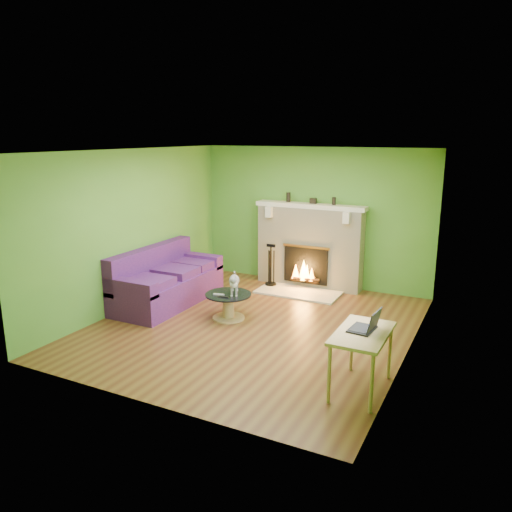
{
  "coord_description": "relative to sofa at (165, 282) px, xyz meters",
  "views": [
    {
      "loc": [
        3.21,
        -6.31,
        2.83
      ],
      "look_at": [
        -0.16,
        0.4,
        0.99
      ],
      "focal_mm": 35.0,
      "sensor_mm": 36.0,
      "label": 1
    }
  ],
  "objects": [
    {
      "name": "window_pane",
      "position": [
        4.09,
        -1.2,
        1.18
      ],
      "size": [
        0.0,
        1.06,
        1.06
      ],
      "primitive_type": "plane",
      "rotation": [
        1.57,
        0.0,
        -1.57
      ],
      "color": "white",
      "rests_on": "wall_right"
    },
    {
      "name": "floor",
      "position": [
        1.86,
        -0.3,
        -0.37
      ],
      "size": [
        5.0,
        5.0,
        0.0
      ],
      "primitive_type": "plane",
      "color": "#542C18",
      "rests_on": "ground"
    },
    {
      "name": "coffee_table",
      "position": [
        1.36,
        -0.19,
        -0.13
      ],
      "size": [
        0.72,
        0.72,
        0.41
      ],
      "color": "tan",
      "rests_on": "floor"
    },
    {
      "name": "mantel_box",
      "position": [
        1.9,
        2.03,
        1.26
      ],
      "size": [
        0.12,
        0.08,
        0.1
      ],
      "primitive_type": "cube",
      "color": "black",
      "rests_on": "mantel"
    },
    {
      "name": "mantel_vase_right",
      "position": [
        2.3,
        2.03,
        1.28
      ],
      "size": [
        0.07,
        0.07,
        0.14
      ],
      "primitive_type": "cylinder",
      "color": "black",
      "rests_on": "mantel"
    },
    {
      "name": "window_frame",
      "position": [
        4.1,
        -1.2,
        1.18
      ],
      "size": [
        0.0,
        1.2,
        1.2
      ],
      "primitive_type": "plane",
      "rotation": [
        1.57,
        0.0,
        -1.57
      ],
      "color": "silver",
      "rests_on": "wall_right"
    },
    {
      "name": "mantel",
      "position": [
        1.86,
        2.0,
        1.17
      ],
      "size": [
        2.1,
        0.28,
        0.08
      ],
      "primitive_type": "cube",
      "color": "beige",
      "rests_on": "fireplace"
    },
    {
      "name": "cat",
      "position": [
        1.44,
        -0.14,
        0.21
      ],
      "size": [
        0.43,
        0.59,
        0.35
      ],
      "primitive_type": null,
      "rotation": [
        0.0,
        0.0,
        0.46
      ],
      "color": "slate",
      "rests_on": "coffee_table"
    },
    {
      "name": "sofa",
      "position": [
        0.0,
        0.0,
        0.0
      ],
      "size": [
        0.96,
        2.12,
        0.95
      ],
      "color": "#3B175A",
      "rests_on": "floor"
    },
    {
      "name": "hearth",
      "position": [
        1.86,
        1.5,
        -0.35
      ],
      "size": [
        1.5,
        0.75,
        0.03
      ],
      "primitive_type": "cube",
      "color": "beige",
      "rests_on": "floor"
    },
    {
      "name": "fireplace",
      "position": [
        1.86,
        2.02,
        0.4
      ],
      "size": [
        2.1,
        0.46,
        1.58
      ],
      "color": "beige",
      "rests_on": "floor"
    },
    {
      "name": "fire_tools",
      "position": [
        1.23,
        1.65,
        0.06
      ],
      "size": [
        0.21,
        0.21,
        0.8
      ],
      "primitive_type": null,
      "color": "black",
      "rests_on": "hearth"
    },
    {
      "name": "mantel_vase_left",
      "position": [
        1.41,
        2.03,
        1.3
      ],
      "size": [
        0.08,
        0.08,
        0.18
      ],
      "primitive_type": "cylinder",
      "color": "black",
      "rests_on": "mantel"
    },
    {
      "name": "wall_right",
      "position": [
        4.11,
        -0.3,
        0.93
      ],
      "size": [
        0.0,
        5.0,
        5.0
      ],
      "primitive_type": "plane",
      "rotation": [
        1.57,
        0.0,
        -1.57
      ],
      "color": "#4B872C",
      "rests_on": "floor"
    },
    {
      "name": "desk",
      "position": [
        3.81,
        -1.48,
        0.25
      ],
      "size": [
        0.55,
        0.95,
        0.7
      ],
      "color": "tan",
      "rests_on": "floor"
    },
    {
      "name": "wall_front",
      "position": [
        1.86,
        -2.8,
        0.93
      ],
      "size": [
        5.0,
        0.0,
        5.0
      ],
      "primitive_type": "plane",
      "rotation": [
        -1.57,
        0.0,
        0.0
      ],
      "color": "#4B872C",
      "rests_on": "floor"
    },
    {
      "name": "remote_black",
      "position": [
        1.38,
        -0.37,
        0.05
      ],
      "size": [
        0.16,
        0.06,
        0.02
      ],
      "primitive_type": "cube",
      "rotation": [
        0.0,
        0.0,
        0.13
      ],
      "color": "black",
      "rests_on": "coffee_table"
    },
    {
      "name": "laptop",
      "position": [
        3.79,
        -1.43,
        0.46
      ],
      "size": [
        0.32,
        0.36,
        0.25
      ],
      "primitive_type": null,
      "rotation": [
        0.0,
        0.0,
        -0.09
      ],
      "color": "black",
      "rests_on": "desk"
    },
    {
      "name": "remote_silver",
      "position": [
        1.26,
        -0.31,
        0.05
      ],
      "size": [
        0.18,
        0.07,
        0.02
      ],
      "primitive_type": "cube",
      "rotation": [
        0.0,
        0.0,
        0.18
      ],
      "color": "gray",
      "rests_on": "coffee_table"
    },
    {
      "name": "wall_left",
      "position": [
        -0.39,
        -0.3,
        0.93
      ],
      "size": [
        0.0,
        5.0,
        5.0
      ],
      "primitive_type": "plane",
      "rotation": [
        1.57,
        0.0,
        1.57
      ],
      "color": "#4B872C",
      "rests_on": "floor"
    },
    {
      "name": "ceiling",
      "position": [
        1.86,
        -0.3,
        2.23
      ],
      "size": [
        5.0,
        5.0,
        0.0
      ],
      "primitive_type": "plane",
      "rotation": [
        3.14,
        0.0,
        0.0
      ],
      "color": "white",
      "rests_on": "wall_back"
    },
    {
      "name": "wall_back",
      "position": [
        1.86,
        2.2,
        0.93
      ],
      "size": [
        5.0,
        0.0,
        5.0
      ],
      "primitive_type": "plane",
      "rotation": [
        1.57,
        0.0,
        0.0
      ],
      "color": "#4B872C",
      "rests_on": "floor"
    }
  ]
}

